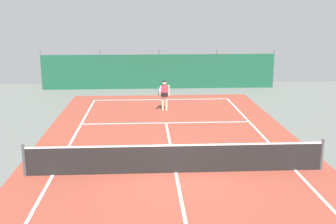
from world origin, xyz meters
TOP-DOWN VIEW (x-y plane):
  - ground_plane at (0.00, 0.00)m, footprint 36.00×36.00m
  - court_surface at (0.00, 0.00)m, footprint 11.02×26.60m
  - tennis_net at (0.00, 0.00)m, footprint 10.12×0.10m
  - back_fence at (-0.00, 16.18)m, footprint 16.30×0.98m
  - tennis_player at (0.05, 9.08)m, footprint 0.78×0.71m
  - tennis_ball_near_player at (0.78, 1.75)m, footprint 0.07×0.07m
  - tennis_ball_midcourt at (3.53, 10.88)m, footprint 0.07×0.07m
  - tennis_ball_by_sideline at (0.16, 1.94)m, footprint 0.07×0.07m
  - parked_car at (1.91, 18.68)m, footprint 2.14×4.27m

SIDE VIEW (x-z plane):
  - ground_plane at x=0.00m, z-range 0.00..0.00m
  - court_surface at x=0.00m, z-range 0.00..0.01m
  - tennis_ball_near_player at x=0.78m, z-range 0.00..0.07m
  - tennis_ball_midcourt at x=3.53m, z-range 0.00..0.07m
  - tennis_ball_by_sideline at x=0.16m, z-range 0.00..0.07m
  - tennis_net at x=0.00m, z-range -0.04..1.06m
  - back_fence at x=0.00m, z-range -0.68..2.02m
  - parked_car at x=1.91m, z-range 0.00..1.68m
  - tennis_player at x=0.05m, z-range 0.14..1.78m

